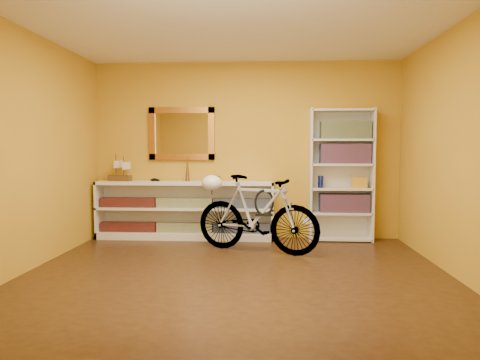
# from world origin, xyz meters

# --- Properties ---
(floor) EXTENTS (4.50, 4.00, 0.01)m
(floor) POSITION_xyz_m (0.00, 0.00, -0.01)
(floor) COLOR black
(floor) RESTS_ON ground
(ceiling) EXTENTS (4.50, 4.00, 0.01)m
(ceiling) POSITION_xyz_m (0.00, 0.00, 2.60)
(ceiling) COLOR silver
(ceiling) RESTS_ON ground
(back_wall) EXTENTS (4.50, 0.01, 2.60)m
(back_wall) POSITION_xyz_m (0.00, 2.00, 1.30)
(back_wall) COLOR #BC881C
(back_wall) RESTS_ON ground
(left_wall) EXTENTS (0.01, 4.00, 2.60)m
(left_wall) POSITION_xyz_m (-2.25, 0.00, 1.30)
(left_wall) COLOR #BC881C
(left_wall) RESTS_ON ground
(right_wall) EXTENTS (0.01, 4.00, 2.60)m
(right_wall) POSITION_xyz_m (2.25, 0.00, 1.30)
(right_wall) COLOR #BC881C
(right_wall) RESTS_ON ground
(gilt_mirror) EXTENTS (0.98, 0.06, 0.78)m
(gilt_mirror) POSITION_xyz_m (-0.95, 1.97, 1.55)
(gilt_mirror) COLOR #9C5C1C
(gilt_mirror) RESTS_ON back_wall
(wall_socket) EXTENTS (0.09, 0.02, 0.09)m
(wall_socket) POSITION_xyz_m (0.90, 1.99, 0.25)
(wall_socket) COLOR silver
(wall_socket) RESTS_ON back_wall
(console_unit) EXTENTS (2.60, 0.35, 0.85)m
(console_unit) POSITION_xyz_m (-0.88, 1.81, 0.42)
(console_unit) COLOR silver
(console_unit) RESTS_ON floor
(cd_row_lower) EXTENTS (2.50, 0.13, 0.14)m
(cd_row_lower) POSITION_xyz_m (-0.88, 1.79, 0.17)
(cd_row_lower) COLOR black
(cd_row_lower) RESTS_ON console_unit
(cd_row_upper) EXTENTS (2.50, 0.13, 0.14)m
(cd_row_upper) POSITION_xyz_m (-0.88, 1.79, 0.54)
(cd_row_upper) COLOR navy
(cd_row_upper) RESTS_ON console_unit
(model_ship) EXTENTS (0.37, 0.21, 0.41)m
(model_ship) POSITION_xyz_m (-1.85, 1.81, 1.05)
(model_ship) COLOR #462F13
(model_ship) RESTS_ON console_unit
(toy_car) EXTENTS (0.00, 0.00, 0.00)m
(toy_car) POSITION_xyz_m (-1.32, 1.81, 0.85)
(toy_car) COLOR black
(toy_car) RESTS_ON console_unit
(bronze_ornament) EXTENTS (0.07, 0.07, 0.39)m
(bronze_ornament) POSITION_xyz_m (-0.84, 1.81, 1.04)
(bronze_ornament) COLOR brown
(bronze_ornament) RESTS_ON console_unit
(decorative_orb) EXTENTS (0.09, 0.09, 0.09)m
(decorative_orb) POSITION_xyz_m (-0.40, 1.81, 0.89)
(decorative_orb) COLOR brown
(decorative_orb) RESTS_ON console_unit
(bookcase) EXTENTS (0.90, 0.30, 1.90)m
(bookcase) POSITION_xyz_m (1.38, 1.84, 0.95)
(bookcase) COLOR silver
(bookcase) RESTS_ON floor
(book_row_a) EXTENTS (0.70, 0.22, 0.26)m
(book_row_a) POSITION_xyz_m (1.43, 1.84, 0.55)
(book_row_a) COLOR maroon
(book_row_a) RESTS_ON bookcase
(book_row_b) EXTENTS (0.70, 0.22, 0.28)m
(book_row_b) POSITION_xyz_m (1.43, 1.84, 1.25)
(book_row_b) COLOR maroon
(book_row_b) RESTS_ON bookcase
(book_row_c) EXTENTS (0.70, 0.22, 0.25)m
(book_row_c) POSITION_xyz_m (1.43, 1.84, 1.59)
(book_row_c) COLOR navy
(book_row_c) RESTS_ON bookcase
(travel_mug) EXTENTS (0.08, 0.08, 0.17)m
(travel_mug) POSITION_xyz_m (1.09, 1.82, 0.85)
(travel_mug) COLOR #162297
(travel_mug) RESTS_ON bookcase
(red_tin) EXTENTS (0.18, 0.18, 0.19)m
(red_tin) POSITION_xyz_m (1.18, 1.87, 1.56)
(red_tin) COLOR maroon
(red_tin) RESTS_ON bookcase
(yellow_bag) EXTENTS (0.21, 0.15, 0.16)m
(yellow_bag) POSITION_xyz_m (1.63, 1.80, 0.84)
(yellow_bag) COLOR gold
(yellow_bag) RESTS_ON bookcase
(bicycle) EXTENTS (0.99, 1.73, 0.99)m
(bicycle) POSITION_xyz_m (0.19, 1.03, 0.50)
(bicycle) COLOR silver
(bicycle) RESTS_ON floor
(helmet) EXTENTS (0.27, 0.26, 0.20)m
(helmet) POSITION_xyz_m (-0.41, 1.25, 0.87)
(helmet) COLOR white
(helmet) RESTS_ON bicycle
(u_lock) EXTENTS (0.25, 0.03, 0.25)m
(u_lock) POSITION_xyz_m (0.29, 0.99, 0.64)
(u_lock) COLOR black
(u_lock) RESTS_ON bicycle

